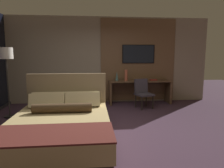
{
  "coord_description": "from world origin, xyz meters",
  "views": [
    {
      "loc": [
        -0.31,
        -4.05,
        1.56
      ],
      "look_at": [
        0.18,
        0.85,
        0.86
      ],
      "focal_mm": 32.0,
      "sensor_mm": 36.0,
      "label": 1
    }
  ],
  "objects_px": {
    "desk": "(139,87)",
    "desk_chair": "(143,91)",
    "vase_short": "(117,76)",
    "book": "(153,80)",
    "floor_lamp": "(6,59)",
    "vase_tall": "(126,75)",
    "bed": "(61,126)",
    "tv": "(138,54)"
  },
  "relations": [
    {
      "from": "bed",
      "to": "tv",
      "type": "bearing_deg",
      "value": 56.0
    },
    {
      "from": "vase_tall",
      "to": "vase_short",
      "type": "relative_size",
      "value": 1.22
    },
    {
      "from": "tv",
      "to": "book",
      "type": "height_order",
      "value": "tv"
    },
    {
      "from": "vase_short",
      "to": "book",
      "type": "bearing_deg",
      "value": -4.45
    },
    {
      "from": "desk",
      "to": "bed",
      "type": "bearing_deg",
      "value": -126.03
    },
    {
      "from": "book",
      "to": "desk_chair",
      "type": "bearing_deg",
      "value": -131.98
    },
    {
      "from": "tv",
      "to": "floor_lamp",
      "type": "bearing_deg",
      "value": -159.13
    },
    {
      "from": "bed",
      "to": "floor_lamp",
      "type": "height_order",
      "value": "floor_lamp"
    },
    {
      "from": "tv",
      "to": "vase_short",
      "type": "relative_size",
      "value": 3.71
    },
    {
      "from": "floor_lamp",
      "to": "desk",
      "type": "bearing_deg",
      "value": 17.7
    },
    {
      "from": "vase_tall",
      "to": "book",
      "type": "relative_size",
      "value": 1.56
    },
    {
      "from": "desk_chair",
      "to": "vase_short",
      "type": "height_order",
      "value": "vase_short"
    },
    {
      "from": "desk",
      "to": "book",
      "type": "height_order",
      "value": "book"
    },
    {
      "from": "vase_short",
      "to": "tv",
      "type": "bearing_deg",
      "value": 13.28
    },
    {
      "from": "bed",
      "to": "desk",
      "type": "relative_size",
      "value": 1.12
    },
    {
      "from": "vase_tall",
      "to": "vase_short",
      "type": "distance_m",
      "value": 0.32
    },
    {
      "from": "vase_short",
      "to": "book",
      "type": "height_order",
      "value": "vase_short"
    },
    {
      "from": "desk_chair",
      "to": "desk",
      "type": "bearing_deg",
      "value": 69.09
    },
    {
      "from": "vase_tall",
      "to": "floor_lamp",
      "type": "bearing_deg",
      "value": -161.6
    },
    {
      "from": "floor_lamp",
      "to": "book",
      "type": "xyz_separation_m",
      "value": [
        4.1,
        1.12,
        -0.71
      ]
    },
    {
      "from": "desk",
      "to": "tv",
      "type": "bearing_deg",
      "value": 90.0
    },
    {
      "from": "vase_short",
      "to": "book",
      "type": "distance_m",
      "value": 1.2
    },
    {
      "from": "floor_lamp",
      "to": "book",
      "type": "bearing_deg",
      "value": 15.32
    },
    {
      "from": "bed",
      "to": "floor_lamp",
      "type": "relative_size",
      "value": 1.27
    },
    {
      "from": "tv",
      "to": "book",
      "type": "relative_size",
      "value": 4.75
    },
    {
      "from": "vase_tall",
      "to": "vase_short",
      "type": "xyz_separation_m",
      "value": [
        -0.27,
        0.16,
        -0.03
      ]
    },
    {
      "from": "desk_chair",
      "to": "vase_short",
      "type": "relative_size",
      "value": 2.97
    },
    {
      "from": "desk",
      "to": "desk_chair",
      "type": "relative_size",
      "value": 2.31
    },
    {
      "from": "desk",
      "to": "floor_lamp",
      "type": "bearing_deg",
      "value": -162.3
    },
    {
      "from": "desk_chair",
      "to": "vase_short",
      "type": "xyz_separation_m",
      "value": [
        -0.7,
        0.64,
        0.39
      ]
    },
    {
      "from": "tv",
      "to": "floor_lamp",
      "type": "height_order",
      "value": "tv"
    },
    {
      "from": "desk_chair",
      "to": "vase_short",
      "type": "distance_m",
      "value": 1.03
    },
    {
      "from": "tv",
      "to": "book",
      "type": "distance_m",
      "value": 0.99
    },
    {
      "from": "desk",
      "to": "tv",
      "type": "xyz_separation_m",
      "value": [
        0.0,
        0.23,
        1.08
      ]
    },
    {
      "from": "floor_lamp",
      "to": "vase_tall",
      "type": "relative_size",
      "value": 4.94
    },
    {
      "from": "floor_lamp",
      "to": "desk_chair",
      "type": "bearing_deg",
      "value": 9.13
    },
    {
      "from": "tv",
      "to": "vase_short",
      "type": "height_order",
      "value": "tv"
    },
    {
      "from": "bed",
      "to": "tv",
      "type": "xyz_separation_m",
      "value": [
        2.09,
        3.1,
        1.29
      ]
    },
    {
      "from": "book",
      "to": "tv",
      "type": "bearing_deg",
      "value": 149.46
    },
    {
      "from": "desk_chair",
      "to": "book",
      "type": "height_order",
      "value": "desk_chair"
    },
    {
      "from": "tv",
      "to": "floor_lamp",
      "type": "relative_size",
      "value": 0.62
    },
    {
      "from": "floor_lamp",
      "to": "vase_tall",
      "type": "bearing_deg",
      "value": 18.4
    }
  ]
}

